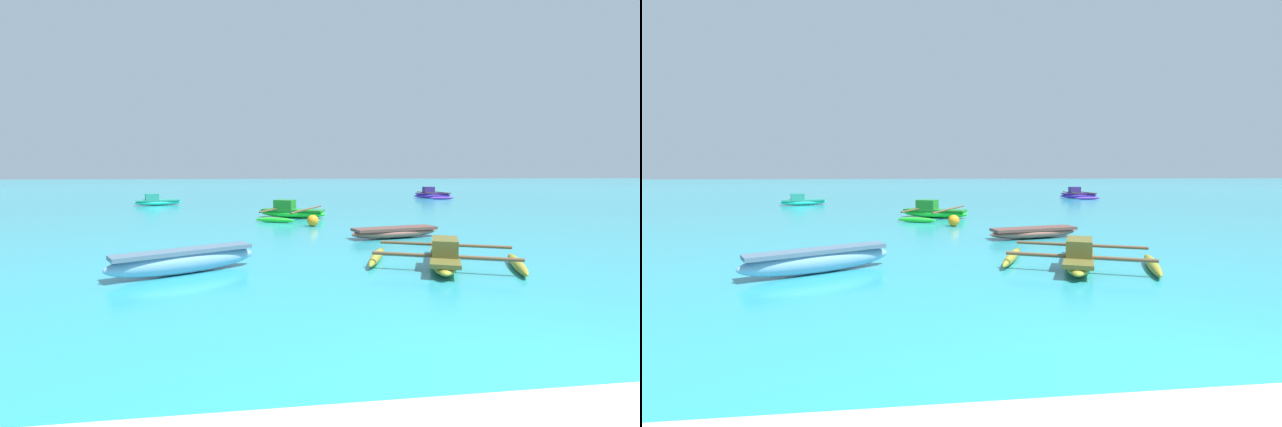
% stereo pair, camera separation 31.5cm
% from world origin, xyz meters
% --- Properties ---
extents(moored_boat_0, '(2.85, 1.24, 0.31)m').
position_xyz_m(moored_boat_0, '(0.89, 9.88, 0.18)').
color(moored_boat_0, '#965748').
rests_on(moored_boat_0, ground_plane).
extents(moored_boat_1, '(2.79, 3.18, 0.85)m').
position_xyz_m(moored_boat_1, '(9.47, 27.94, 0.28)').
color(moored_boat_1, '#5125A4').
rests_on(moored_boat_1, ground_plane).
extents(moored_boat_2, '(2.72, 1.80, 0.47)m').
position_xyz_m(moored_boat_2, '(-4.43, 6.13, 0.26)').
color(moored_boat_2, '#74A4CB').
rests_on(moored_boat_2, ground_plane).
extents(moored_boat_3, '(3.54, 3.01, 0.61)m').
position_xyz_m(moored_boat_3, '(0.75, 6.13, 0.20)').
color(moored_boat_3, olive).
rests_on(moored_boat_3, ground_plane).
extents(moored_boat_4, '(3.11, 4.18, 0.75)m').
position_xyz_m(moored_boat_4, '(-1.74, 15.83, 0.25)').
color(moored_boat_4, green).
rests_on(moored_boat_4, ground_plane).
extents(moored_boat_5, '(2.68, 1.52, 0.68)m').
position_xyz_m(moored_boat_5, '(-9.01, 23.64, 0.24)').
color(moored_boat_5, '#2BE9C0').
rests_on(moored_boat_5, ground_plane).
extents(mooring_buoy_0, '(0.41, 0.41, 0.41)m').
position_xyz_m(mooring_buoy_0, '(-1.18, 12.86, 0.20)').
color(mooring_buoy_0, orange).
rests_on(mooring_buoy_0, ground_plane).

